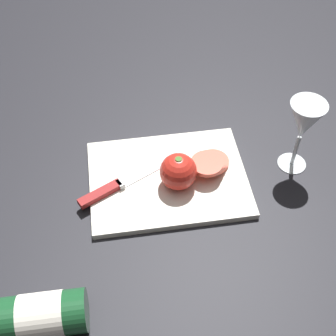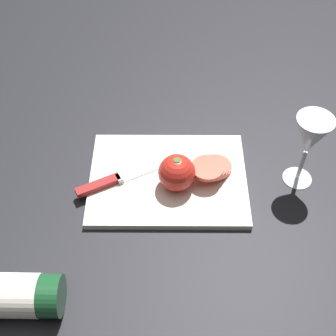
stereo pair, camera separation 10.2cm
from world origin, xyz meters
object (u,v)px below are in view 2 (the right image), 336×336
Objects in this scene: wine_glass at (310,138)px; tomato_slice_stack_near at (212,168)px; wine_bottle at (5,295)px; knife at (110,181)px; whole_tomato at (177,173)px.

wine_glass is 1.84× the size of tomato_slice_stack_near.
wine_bottle is 1.30× the size of knife.
knife is at bearing -172.75° from tomato_slice_stack_near.
tomato_slice_stack_near is at bearing -19.90° from knife.
knife is (-0.15, 0.00, -0.03)m from whole_tomato.
wine_bottle is at bearing -152.39° from wine_glass.
wine_bottle is at bearing -138.47° from whole_tomato.
knife is 0.23m from tomato_slice_stack_near.
knife is 2.35× the size of tomato_slice_stack_near.
wine_glass reaches higher than whole_tomato.
wine_bottle is at bearing -141.66° from tomato_slice_stack_near.
knife is at bearing 59.60° from wine_bottle.
tomato_slice_stack_near is (0.39, 0.31, -0.00)m from wine_bottle.
whole_tomato reaches higher than tomato_slice_stack_near.
tomato_slice_stack_near is at bearing 38.34° from wine_bottle.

